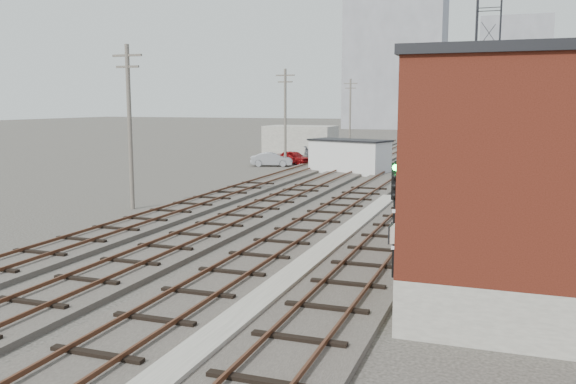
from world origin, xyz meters
The scene contains 23 objects.
ground centered at (0.00, 60.00, 0.00)m, with size 320.00×320.00×0.00m, color #282621.
track_right centered at (2.50, 39.00, 0.11)m, with size 3.20×90.00×0.39m.
track_mid_right centered at (-1.50, 39.00, 0.11)m, with size 3.20×90.00×0.39m.
track_mid_left centered at (-5.50, 39.00, 0.11)m, with size 3.20×90.00×0.39m.
track_left centered at (-9.50, 39.00, 0.11)m, with size 3.20×90.00×0.39m.
platform_curb centered at (0.50, 14.00, 0.13)m, with size 0.90×28.00×0.26m, color gray.
brick_building centered at (7.50, 12.00, 3.63)m, with size 6.54×12.20×7.22m.
lattice_tower centered at (5.50, 35.00, 7.50)m, with size 1.60×1.60×15.00m.
utility_pole_left_a centered at (-12.50, 20.00, 4.80)m, with size 1.80×0.24×9.00m.
utility_pole_left_b centered at (-12.50, 45.00, 4.80)m, with size 1.80×0.24×9.00m.
utility_pole_left_c centered at (-12.50, 70.00, 4.80)m, with size 1.80×0.24×9.00m.
utility_pole_right_a centered at (6.50, 28.00, 4.80)m, with size 1.80×0.24×9.00m.
utility_pole_right_b centered at (6.50, 58.00, 4.80)m, with size 1.80×0.24×9.00m.
apartment_left centered at (-18.00, 135.00, 15.00)m, with size 22.00×14.00×30.00m, color gray.
apartment_right centered at (8.00, 150.00, 13.00)m, with size 16.00×12.00×26.00m, color gray.
shed_left centered at (-16.00, 60.00, 1.60)m, with size 8.00×5.00×3.20m, color gray.
shed_right centered at (9.00, 70.00, 2.00)m, with size 6.00×6.00×4.00m, color gray.
signal_mast centered at (3.70, 10.69, 2.36)m, with size 0.40×0.41×4.02m.
switch_stand centered at (-4.91, 40.23, 0.68)m, with size 0.33×0.33×1.44m.
site_trailer centered at (-5.39, 41.22, 1.44)m, with size 7.34×4.92×2.85m.
car_red centered at (-12.35, 46.97, 0.65)m, with size 1.53×3.81×1.30m, color maroon.
car_silver centered at (-13.62, 44.34, 0.64)m, with size 1.36×3.89×1.28m, color #94969B.
car_grey centered at (-11.94, 55.63, 0.60)m, with size 1.69×4.16×1.21m, color slate.
Camera 1 is at (6.96, -8.63, 5.84)m, focal length 38.00 mm.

